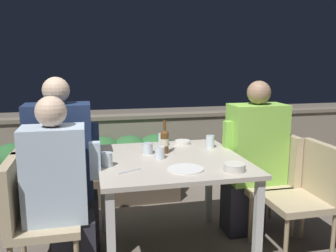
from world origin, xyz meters
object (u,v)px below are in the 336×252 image
object	(u,v)px
person_blue_shirt	(61,192)
chair_left_near	(30,211)
person_navy_jumper	(65,168)
beer_bottle	(165,141)
potted_plant	(14,176)
chair_right_near	(309,188)
chair_left_far	(38,190)
chair_right_far	(273,172)
person_green_blouse	(252,159)

from	to	relation	value
person_blue_shirt	chair_left_near	bearing A→B (deg)	180.00
person_navy_jumper	beer_bottle	distance (m)	0.76
person_blue_shirt	beer_bottle	world-z (taller)	person_blue_shirt
chair_left_near	potted_plant	bearing A→B (deg)	105.99
chair_right_near	potted_plant	world-z (taller)	chair_right_near
chair_left_far	person_navy_jumper	world-z (taller)	person_navy_jumper
potted_plant	chair_left_near	bearing A→B (deg)	-74.01
chair_right_near	beer_bottle	size ratio (longest dim) A/B	3.36
person_blue_shirt	person_navy_jumper	bearing A→B (deg)	89.52
chair_left_far	chair_right_near	bearing A→B (deg)	-11.85
chair_right_far	chair_left_far	bearing A→B (deg)	179.94
chair_left_far	chair_right_near	size ratio (longest dim) A/B	1.00
chair_left_far	chair_right_near	xyz separation A→B (m)	(1.95, -0.41, 0.00)
chair_left_far	person_blue_shirt	bearing A→B (deg)	-63.05
chair_left_near	chair_left_far	xyz separation A→B (m)	(0.01, 0.37, 0.00)
person_navy_jumper	chair_right_far	bearing A→B (deg)	-0.07
chair_left_near	person_blue_shirt	size ratio (longest dim) A/B	0.68
chair_left_far	chair_right_far	bearing A→B (deg)	-0.06
chair_right_near	person_green_blouse	bearing A→B (deg)	122.74
chair_left_near	chair_right_far	size ratio (longest dim) A/B	1.00
person_blue_shirt	person_navy_jumper	xyz separation A→B (m)	(0.00, 0.37, 0.04)
chair_left_far	potted_plant	bearing A→B (deg)	116.15
person_navy_jumper	chair_right_far	xyz separation A→B (m)	(1.69, -0.00, -0.16)
person_blue_shirt	chair_left_far	bearing A→B (deg)	116.95
person_green_blouse	potted_plant	distance (m)	2.04
chair_left_near	person_navy_jumper	world-z (taller)	person_navy_jumper
chair_right_near	chair_right_far	distance (m)	0.41
chair_right_near	beer_bottle	bearing A→B (deg)	161.08
chair_left_near	person_navy_jumper	xyz separation A→B (m)	(0.20, 0.37, 0.16)
person_navy_jumper	chair_right_near	bearing A→B (deg)	-13.11
chair_right_far	beer_bottle	size ratio (longest dim) A/B	3.36
chair_left_near	person_navy_jumper	distance (m)	0.45
person_blue_shirt	chair_right_far	distance (m)	1.73
person_navy_jumper	person_green_blouse	world-z (taller)	person_navy_jumper
person_navy_jumper	chair_right_near	xyz separation A→B (m)	(1.75, -0.41, -0.16)
chair_left_near	chair_right_near	bearing A→B (deg)	-1.06
beer_bottle	chair_left_near	bearing A→B (deg)	-161.58
chair_left_far	chair_right_far	distance (m)	1.88
chair_left_near	potted_plant	size ratio (longest dim) A/B	1.13
person_blue_shirt	person_green_blouse	xyz separation A→B (m)	(1.50, 0.37, 0.02)
chair_left_far	person_navy_jumper	bearing A→B (deg)	0.00
beer_bottle	chair_left_far	bearing A→B (deg)	176.30
chair_left_near	person_blue_shirt	world-z (taller)	person_blue_shirt
chair_left_far	person_green_blouse	xyz separation A→B (m)	(1.68, -0.00, 0.13)
chair_right_far	potted_plant	bearing A→B (deg)	165.55
person_navy_jumper	beer_bottle	world-z (taller)	person_navy_jumper
chair_right_far	potted_plant	xyz separation A→B (m)	(-2.15, 0.55, -0.05)
chair_left_near	person_navy_jumper	size ratio (longest dim) A/B	0.63
chair_left_near	person_blue_shirt	distance (m)	0.23
chair_right_far	person_green_blouse	distance (m)	0.23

